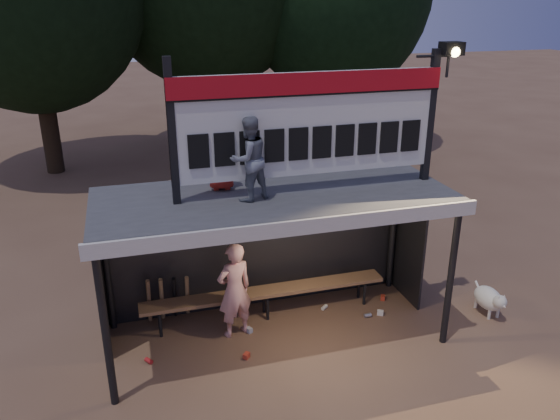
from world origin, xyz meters
name	(u,v)px	position (x,y,z in m)	size (l,w,h in m)	color
ground	(275,334)	(0.00, 0.00, 0.00)	(80.00, 80.00, 0.00)	brown
player	(234,290)	(-0.58, 0.19, 0.77)	(0.56, 0.37, 1.53)	white
child_a	(249,159)	(-0.38, -0.13, 2.89)	(0.55, 0.43, 1.14)	slate
child_b	(221,158)	(-0.67, 0.40, 2.78)	(0.45, 0.29, 0.92)	#B0251B
dugout_shelter	(270,219)	(0.00, 0.24, 1.85)	(5.10, 2.08, 2.32)	#3C3C3E
scoreboard_assembly	(314,120)	(0.56, -0.01, 3.32)	(4.10, 0.27, 1.99)	black
bench	(266,292)	(0.00, 0.55, 0.43)	(4.00, 0.35, 0.48)	brown
dog	(490,299)	(3.54, -0.42, 0.28)	(0.36, 0.81, 0.49)	silver
bats	(168,298)	(-1.53, 0.82, 0.43)	(0.68, 0.35, 0.84)	olive
litter	(305,324)	(0.52, 0.07, 0.04)	(4.11, 1.06, 0.08)	#B4321E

